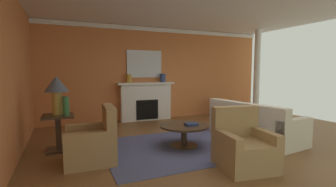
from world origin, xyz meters
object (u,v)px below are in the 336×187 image
Objects in this scene: vase_mantel_right at (163,78)px; vase_mantel_left at (129,78)px; coffee_table at (184,130)px; vase_tall_corner at (216,107)px; table_lamp at (57,88)px; armchair_facing_fireplace at (243,149)px; mantel_mirror at (144,64)px; armchair_near_window at (93,144)px; sofa at (253,126)px; side_table at (58,130)px; vase_on_side_table at (66,106)px; fireplace at (146,102)px.

vase_mantel_left is at bearing 180.00° from vase_mantel_right.
coffee_table is 1.69× the size of vase_tall_corner.
table_lamp is 2.82× the size of vase_mantel_right.
armchair_facing_fireplace is 3.70× the size of vase_mantel_left.
mantel_mirror is 4.22× the size of vase_mantel_right.
armchair_near_window is at bearing -121.75° from mantel_mirror.
table_lamp is (-2.72, 2.09, 0.92)m from armchair_facing_fireplace.
armchair_near_window is at bearing -179.94° from sofa.
table_lamp reaches higher than sofa.
mantel_mirror is at bearing 42.30° from side_table.
mantel_mirror is 3.11× the size of vase_on_side_table.
fireplace reaches higher than armchair_near_window.
vase_mantel_right reaches higher than table_lamp.
table_lamp is at bearing -137.70° from mantel_mirror.
table_lamp reaches higher than coffee_table.
mantel_mirror is 4.36× the size of vase_mantel_left.
armchair_near_window reaches higher than vase_tall_corner.
mantel_mirror is at bearing 162.82° from vase_mantel_right.
vase_mantel_right is at bearing 34.59° from side_table.
vase_mantel_left is (-0.55, -0.17, -0.44)m from mantel_mirror.
vase_on_side_table reaches higher than coffee_table.
vase_mantel_right reaches higher than armchair_near_window.
coffee_table is at bearing -17.39° from side_table.
vase_mantel_left reaches higher than vase_on_side_table.
vase_mantel_left is (1.40, 2.98, 1.01)m from armchair_near_window.
vase_mantel_left reaches higher than armchair_near_window.
sofa reaches higher than coffee_table.
sofa is at bearing -12.30° from table_lamp.
vase_mantel_left is at bearing 100.51° from armchair_facing_fireplace.
mantel_mirror reaches higher than table_lamp.
coffee_table is at bearing -17.39° from table_lamp.
sofa is at bearing -63.85° from mantel_mirror.
armchair_facing_fireplace reaches higher than sofa.
fireplace is at bearing 172.96° from vase_tall_corner.
armchair_near_window is 1.36× the size of side_table.
vase_mantel_left is at bearing 125.14° from sofa.
armchair_facing_fireplace is (2.18, -1.21, 0.00)m from armchair_near_window.
vase_tall_corner is (4.91, 1.85, -0.93)m from table_lamp.
vase_mantel_left is at bearing 175.19° from vase_tall_corner.
vase_on_side_table is (0.15, -0.12, 0.48)m from side_table.
vase_mantel_left reaches higher than armchair_facing_fireplace.
sofa is 3.78m from vase_mantel_left.
sofa is at bearing 0.06° from armchair_near_window.
mantel_mirror reaches higher than sofa.
mantel_mirror reaches higher than vase_mantel_left.
vase_mantel_right is 0.45× the size of vase_tall_corner.
fireplace is 2.89m from coffee_table.
mantel_mirror reaches higher than armchair_facing_fireplace.
coffee_table is 1.33× the size of table_lamp.
fireplace reaches higher than vase_tall_corner.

